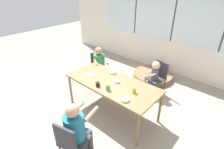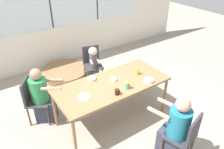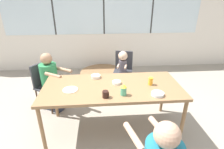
{
  "view_description": "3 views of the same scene",
  "coord_description": "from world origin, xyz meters",
  "views": [
    {
      "loc": [
        2.03,
        -2.3,
        2.66
      ],
      "look_at": [
        0.0,
        0.0,
        0.96
      ],
      "focal_mm": 28.0,
      "sensor_mm": 36.0,
      "label": 1
    },
    {
      "loc": [
        -1.76,
        -2.59,
        2.86
      ],
      "look_at": [
        0.0,
        0.0,
        0.96
      ],
      "focal_mm": 35.0,
      "sensor_mm": 36.0,
      "label": 2
    },
    {
      "loc": [
        -0.18,
        -2.22,
        1.96
      ],
      "look_at": [
        0.0,
        0.0,
        0.96
      ],
      "focal_mm": 28.0,
      "sensor_mm": 36.0,
      "label": 3
    }
  ],
  "objects": [
    {
      "name": "coffee_mug",
      "position": [
        -0.11,
        -0.31,
        0.82
      ],
      "size": [
        0.08,
        0.08,
        0.09
      ],
      "color": "black",
      "rests_on": "dining_table"
    },
    {
      "name": "folded_table_stack",
      "position": [
        -0.09,
        1.97,
        0.07
      ],
      "size": [
        1.16,
        1.16,
        0.15
      ],
      "color": "olive",
      "rests_on": "ground_plane"
    },
    {
      "name": "bowl_white_shallow",
      "position": [
        0.57,
        -0.31,
        0.79
      ],
      "size": [
        0.16,
        0.16,
        0.04
      ],
      "color": "silver",
      "rests_on": "dining_table"
    },
    {
      "name": "plate_tortillas",
      "position": [
        -0.58,
        -0.08,
        0.78
      ],
      "size": [
        0.21,
        0.21,
        0.01
      ],
      "color": "beige",
      "rests_on": "dining_table"
    },
    {
      "name": "chair_for_toddler",
      "position": [
        0.36,
        1.36,
        0.51
      ],
      "size": [
        0.49,
        0.49,
        0.86
      ],
      "rotation": [
        0.0,
        0.0,
        -3.4
      ],
      "color": "#333338",
      "rests_on": "ground_plane"
    },
    {
      "name": "bowl_fruit",
      "position": [
        -0.23,
        0.3,
        0.8
      ],
      "size": [
        0.15,
        0.15,
        0.04
      ],
      "color": "silver",
      "rests_on": "dining_table"
    },
    {
      "name": "sippy_cup",
      "position": [
        0.13,
        -0.26,
        0.86
      ],
      "size": [
        0.08,
        0.08,
        0.16
      ],
      "color": "#4CA57F",
      "rests_on": "dining_table"
    },
    {
      "name": "chair_for_man_blue_shirt",
      "position": [
        0.36,
        -1.36,
        0.51
      ],
      "size": [
        0.49,
        0.49,
        0.86
      ],
      "rotation": [
        0.0,
        0.0,
        0.26
      ],
      "color": "#333338",
      "rests_on": "ground_plane"
    },
    {
      "name": "person_man_blue_shirt",
      "position": [
        0.31,
        -1.2,
        0.49
      ],
      "size": [
        0.45,
        0.63,
        1.1
      ],
      "rotation": [
        0.0,
        0.0,
        0.26
      ],
      "color": "#333847",
      "rests_on": "ground_plane"
    },
    {
      "name": "chair_for_woman_green_shirt",
      "position": [
        -1.18,
        0.76,
        0.51
      ],
      "size": [
        0.55,
        0.55,
        0.86
      ],
      "rotation": [
        0.0,
        0.0,
        -2.14
      ],
      "color": "#333338",
      "rests_on": "ground_plane"
    },
    {
      "name": "person_woman_green_shirt",
      "position": [
        -1.04,
        0.67,
        0.49
      ],
      "size": [
        0.61,
        0.54,
        1.08
      ],
      "rotation": [
        0.0,
        0.0,
        -2.14
      ],
      "color": "#333847",
      "rests_on": "ground_plane"
    },
    {
      "name": "wall_back_with_windows",
      "position": [
        0.0,
        2.67,
        1.42
      ],
      "size": [
        8.4,
        0.08,
        2.8
      ],
      "color": "silver",
      "rests_on": "ground_plane"
    },
    {
      "name": "dining_table",
      "position": [
        0.0,
        0.0,
        0.72
      ],
      "size": [
        1.98,
        0.89,
        0.78
      ],
      "color": "olive",
      "rests_on": "ground_plane"
    },
    {
      "name": "bowl_cereal",
      "position": [
        0.07,
        0.07,
        0.8
      ],
      "size": [
        0.13,
        0.13,
        0.04
      ],
      "color": "white",
      "rests_on": "dining_table"
    },
    {
      "name": "person_toddler",
      "position": [
        0.32,
        1.21,
        0.47
      ],
      "size": [
        0.25,
        0.36,
        0.92
      ],
      "rotation": [
        0.0,
        0.0,
        -3.4
      ],
      "color": "#333847",
      "rests_on": "ground_plane"
    },
    {
      "name": "juice_glass",
      "position": [
        0.56,
        -0.01,
        0.83
      ],
      "size": [
        0.07,
        0.07,
        0.11
      ],
      "color": "gold",
      "rests_on": "dining_table"
    },
    {
      "name": "ground_plane",
      "position": [
        0.0,
        0.0,
        0.0
      ],
      "size": [
        16.0,
        16.0,
        0.0
      ],
      "primitive_type": "plane",
      "color": "gray"
    }
  ]
}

